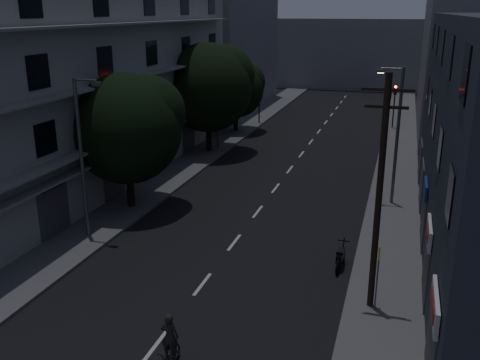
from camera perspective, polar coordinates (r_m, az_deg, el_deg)
The scene contains 20 objects.
ground at distance 39.83m, azimuth 5.48°, elevation 1.32°, with size 160.00×160.00×0.00m, color black.
sidewalk_left at distance 41.88m, azimuth -4.61°, elevation 2.27°, with size 3.00×90.00×0.15m, color #565659.
sidewalk_right at distance 39.10m, azimuth 16.31°, elevation 0.47°, with size 3.00×90.00×0.15m, color #565659.
lane_markings at distance 45.76m, azimuth 7.09°, elevation 3.43°, with size 0.15×60.50×0.01m.
building_left at distance 36.42m, azimuth -15.71°, elevation 10.46°, with size 7.00×36.00×14.00m.
building_far_left at distance 63.64m, azimuth -0.87°, elevation 14.83°, with size 6.00×20.00×16.00m, color slate.
building_far_right at distance 54.88m, azimuth 22.13°, elevation 11.55°, with size 6.00×20.00×13.00m, color slate.
building_far_end at distance 83.06m, azimuth 12.11°, elevation 13.05°, with size 24.00×8.00×10.00m, color slate.
tree_near at distance 30.95m, azimuth -11.89°, elevation 5.83°, with size 6.30×6.30×7.77m.
tree_mid at distance 43.01m, azimuth -3.33°, elevation 10.17°, with size 7.04×7.04×8.66m.
tree_far at distance 50.88m, azimuth -0.39°, elevation 9.85°, with size 5.27×5.27×6.52m.
traffic_signal_far_right at distance 54.33m, azimuth 16.18°, elevation 8.46°, with size 0.28×0.37×4.10m.
traffic_signal_far_left at distance 54.70m, azimuth 2.07°, elevation 9.19°, with size 0.28×0.37×4.10m.
street_lamp_left_near at distance 27.21m, azimuth -16.42°, elevation 2.98°, with size 1.51×0.25×8.00m.
street_lamp_right at distance 32.13m, azimuth 16.28°, elevation 5.18°, with size 1.51×0.25×8.00m.
street_lamp_left_far at distance 43.94m, azimuth -2.29°, elevation 9.07°, with size 1.51×0.25×8.00m.
utility_pole at distance 20.15m, azimuth 14.65°, elevation -1.14°, with size 1.80×0.24×9.00m.
bus_stop_sign at distance 21.15m, azimuth 14.52°, elevation -8.94°, with size 0.06×0.35×2.52m.
motorcycle at distance 24.77m, azimuth 10.68°, elevation -8.19°, with size 0.56×1.94×1.24m.
cyclist at distance 18.19m, azimuth -7.43°, elevation -17.65°, with size 0.65×1.65×2.06m.
Camera 1 is at (7.50, -12.49, 11.17)m, focal length 40.00 mm.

